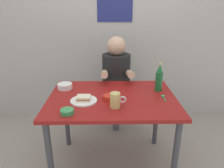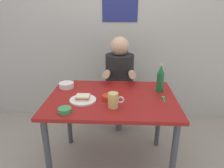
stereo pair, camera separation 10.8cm
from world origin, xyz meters
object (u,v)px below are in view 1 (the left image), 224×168
(person_seated, at_px, (116,72))
(beer_mug, at_px, (115,100))
(stool, at_px, (116,105))
(beer_bottle, at_px, (159,78))
(dining_table, at_px, (112,106))
(dip_bowl_green, at_px, (67,111))
(sandwich, at_px, (84,98))
(plate_orange, at_px, (84,101))

(person_seated, relative_size, beer_mug, 5.71)
(stool, distance_m, beer_bottle, 0.80)
(dining_table, distance_m, beer_mug, 0.25)
(stool, xyz_separation_m, person_seated, (-0.00, -0.01, 0.42))
(dining_table, distance_m, dip_bowl_green, 0.46)
(person_seated, relative_size, sandwich, 6.54)
(plate_orange, distance_m, dip_bowl_green, 0.23)
(dining_table, bearing_deg, person_seated, 84.53)
(beer_mug, relative_size, beer_bottle, 0.48)
(dining_table, relative_size, stool, 2.44)
(dining_table, distance_m, plate_orange, 0.27)
(beer_bottle, bearing_deg, beer_mug, -140.98)
(dip_bowl_green, bearing_deg, beer_bottle, 29.32)
(plate_orange, relative_size, sandwich, 2.00)
(sandwich, relative_size, beer_bottle, 0.42)
(stool, height_order, sandwich, sandwich)
(dining_table, distance_m, sandwich, 0.28)
(beer_mug, bearing_deg, beer_bottle, 39.02)
(dining_table, height_order, sandwich, sandwich)
(dip_bowl_green, bearing_deg, beer_mug, 15.48)
(person_seated, distance_m, beer_bottle, 0.62)
(dining_table, distance_m, person_seated, 0.63)
(person_seated, xyz_separation_m, beer_mug, (-0.04, -0.81, 0.03))
(sandwich, bearing_deg, beer_bottle, 18.69)
(beer_mug, xyz_separation_m, beer_bottle, (0.41, 0.33, 0.06))
(dip_bowl_green, bearing_deg, sandwich, 64.29)
(dining_table, height_order, plate_orange, plate_orange)
(dining_table, xyz_separation_m, sandwich, (-0.24, -0.09, 0.13))
(stool, distance_m, beer_mug, 0.94)
(sandwich, relative_size, beer_mug, 0.87)
(dining_table, bearing_deg, beer_bottle, 17.41)
(dining_table, bearing_deg, beer_mug, -83.43)
(person_seated, bearing_deg, dining_table, -95.47)
(plate_orange, xyz_separation_m, beer_mug, (0.26, -0.11, 0.05))
(sandwich, distance_m, beer_bottle, 0.71)
(person_seated, bearing_deg, beer_mug, -92.58)
(beer_mug, distance_m, dip_bowl_green, 0.37)
(beer_mug, bearing_deg, dining_table, 96.57)
(sandwich, height_order, beer_bottle, beer_bottle)
(beer_mug, bearing_deg, person_seated, 87.42)
(stool, xyz_separation_m, sandwich, (-0.30, -0.72, 0.42))
(beer_mug, bearing_deg, sandwich, 157.79)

